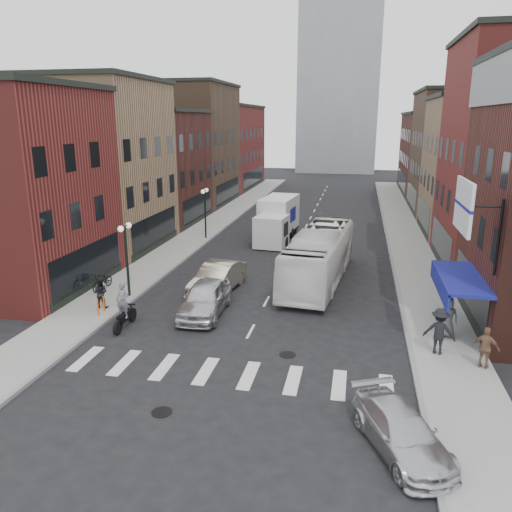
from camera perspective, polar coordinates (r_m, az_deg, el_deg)
The scene contains 31 objects.
ground at distance 22.26m, azimuth -1.18°, elevation -9.64°, with size 160.00×160.00×0.00m, color black.
sidewalk_left at distance 44.64m, azimuth -5.57°, elevation 3.22°, with size 3.00×74.00×0.15m, color gray.
sidewalk_right at distance 42.88m, azimuth 16.71°, elevation 2.14°, with size 3.00×74.00×0.15m, color gray.
curb_left at distance 44.24m, azimuth -3.71°, elevation 3.06°, with size 0.20×74.00×0.16m, color gray.
curb_right at distance 42.78m, azimuth 14.71°, elevation 2.15°, with size 0.20×74.00×0.16m, color gray.
crosswalk_stripes at distance 19.66m, azimuth -3.17°, elevation -13.25°, with size 12.00×2.20×0.01m, color silver.
bldg_left_near at distance 31.29m, azimuth -27.25°, elevation 6.78°, with size 10.30×9.20×11.30m.
bldg_left_mid_a at distance 39.05m, azimuth -18.65°, elevation 9.79°, with size 10.30×10.20×12.30m.
bldg_left_mid_b at distance 48.02m, azimuth -12.55°, elevation 9.92°, with size 10.30×10.20×10.30m.
bldg_left_far_a at distance 58.11m, azimuth -8.16°, elevation 12.50°, with size 10.30×12.20×13.30m.
bldg_left_far_b at distance 71.48m, azimuth -4.29°, elevation 12.31°, with size 10.30×16.20×11.30m.
bldg_right_mid_b at distance 45.06m, azimuth 25.41°, elevation 9.13°, with size 10.30×10.20×11.30m.
bldg_right_far_a at distance 55.75m, azimuth 22.91°, elevation 10.84°, with size 10.30×12.20×12.30m.
bldg_right_far_b at distance 69.59m, azimuth 20.69°, elevation 10.90°, with size 10.30×16.20×10.30m.
awning_blue at distance 23.59m, azimuth 21.91°, elevation -2.49°, with size 1.80×5.00×0.78m.
billboard_sign at distance 20.83m, azimuth 22.86°, elevation 5.11°, with size 1.52×3.00×3.70m.
distant_tower at distance 99.00m, azimuth 9.78°, elevation 24.23°, with size 14.00×14.00×50.00m, color #9399A0.
streetlamp_near at distance 27.28m, azimuth -14.63°, elevation 1.08°, with size 0.32×1.22×4.11m.
streetlamp_far at distance 40.04m, azimuth -5.85°, elevation 5.95°, with size 0.32×1.22×4.11m.
bike_rack at distance 25.79m, azimuth -17.30°, elevation -5.46°, with size 0.08×0.68×0.80m.
box_truck at distance 39.95m, azimuth 2.40°, elevation 4.15°, with size 2.80×7.82×3.33m.
motorcycle_rider at distance 23.88m, azimuth -14.91°, elevation -5.68°, with size 0.61×2.19×2.23m.
transit_bus at distance 29.84m, azimuth 7.25°, elevation 0.00°, with size 2.63×11.25×3.13m, color white.
sedan_left_near at distance 24.95m, azimuth -5.85°, elevation -4.84°, with size 1.96×4.86×1.66m, color silver.
sedan_left_far at distance 28.09m, azimuth -4.40°, elevation -2.51°, with size 1.71×4.91×1.62m, color #ADA68C.
curb_car at distance 15.98m, azimuth 16.29°, elevation -18.71°, with size 1.72×4.23×1.23m, color silver.
parked_bicycle at distance 29.32m, azimuth -17.14°, elevation -2.74°, with size 0.65×1.88×0.99m, color black.
ped_left_solo at distance 26.47m, azimuth -17.37°, elevation -4.04°, with size 0.76×0.44×1.57m, color black.
ped_right_a at distance 21.74m, azimuth 20.22°, elevation -8.05°, with size 1.25×0.62×1.94m, color black.
ped_right_b at distance 21.23m, azimuth 24.78°, elevation -9.52°, with size 0.98×0.49×1.67m, color brown.
ped_right_c at distance 23.55m, azimuth 21.06°, elevation -6.51°, with size 0.88×0.57×1.80m, color #595D60.
Camera 1 is at (4.52, -19.66, 9.41)m, focal length 35.00 mm.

